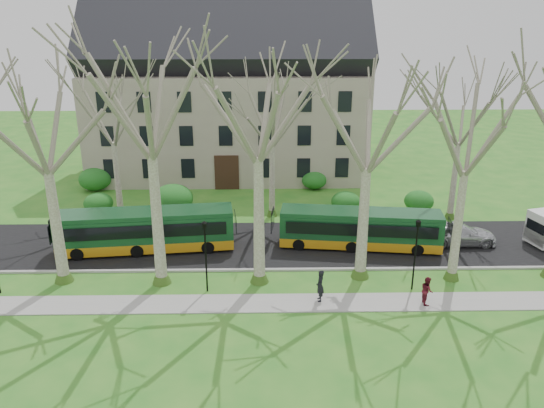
{
  "coord_description": "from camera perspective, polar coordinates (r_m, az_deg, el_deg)",
  "views": [
    {
      "loc": [
        -2.73,
        -28.42,
        15.3
      ],
      "look_at": [
        -2.15,
        3.0,
        3.94
      ],
      "focal_mm": 35.0,
      "sensor_mm": 36.0,
      "label": 1
    }
  ],
  "objects": [
    {
      "name": "pedestrian_a",
      "position": [
        29.96,
        5.19,
        -8.76
      ],
      "size": [
        0.48,
        0.7,
        1.84
      ],
      "primitive_type": "imported",
      "rotation": [
        0.0,
        0.0,
        -1.51
      ],
      "color": "black",
      "rests_on": "sidewalk"
    },
    {
      "name": "road",
      "position": [
        37.29,
        3.24,
        -4.32
      ],
      "size": [
        80.0,
        8.0,
        0.06
      ],
      "primitive_type": "cube",
      "color": "black",
      "rests_on": "ground"
    },
    {
      "name": "pedestrian_b",
      "position": [
        30.87,
        16.33,
        -8.89
      ],
      "size": [
        0.61,
        0.78,
        1.6
      ],
      "primitive_type": "imported",
      "rotation": [
        0.0,
        0.0,
        1.58
      ],
      "color": "maroon",
      "rests_on": "sidewalk"
    },
    {
      "name": "bus_lead",
      "position": [
        36.73,
        -13.35,
        -2.74
      ],
      "size": [
        11.79,
        3.65,
        2.9
      ],
      "primitive_type": null,
      "rotation": [
        0.0,
        0.0,
        0.11
      ],
      "color": "#134421",
      "rests_on": "road"
    },
    {
      "name": "sidewalk",
      "position": [
        30.2,
        4.35,
        -10.55
      ],
      "size": [
        70.0,
        2.0,
        0.06
      ],
      "primitive_type": "cube",
      "color": "gray",
      "rests_on": "ground"
    },
    {
      "name": "tree_row_verge",
      "position": [
        30.02,
        4.21,
        3.78
      ],
      "size": [
        49.0,
        7.0,
        14.0
      ],
      "color": "gray",
      "rests_on": "ground"
    },
    {
      "name": "curb",
      "position": [
        33.68,
        3.74,
        -7.05
      ],
      "size": [
        80.0,
        0.25,
        0.14
      ],
      "primitive_type": "cube",
      "color": "#A5A39E",
      "rests_on": "ground"
    },
    {
      "name": "tree_row_far",
      "position": [
        40.52,
        0.95,
        6.61
      ],
      "size": [
        33.0,
        7.0,
        12.0
      ],
      "color": "gray",
      "rests_on": "ground"
    },
    {
      "name": "building",
      "position": [
        53.01,
        -4.68,
        11.97
      ],
      "size": [
        26.5,
        12.2,
        16.0
      ],
      "color": "gray",
      "rests_on": "ground"
    },
    {
      "name": "bus_follow",
      "position": [
        36.75,
        9.44,
        -2.61
      ],
      "size": [
        11.03,
        3.63,
        2.71
      ],
      "primitive_type": null,
      "rotation": [
        0.0,
        0.0,
        -0.13
      ],
      "color": "#134421",
      "rests_on": "road"
    },
    {
      "name": "lamp_row",
      "position": [
        30.35,
        4.22,
        -4.97
      ],
      "size": [
        36.22,
        0.22,
        4.3
      ],
      "color": "black",
      "rests_on": "ground"
    },
    {
      "name": "ground",
      "position": [
        32.39,
        3.95,
        -8.36
      ],
      "size": [
        120.0,
        120.0,
        0.0
      ],
      "primitive_type": "plane",
      "color": "#297320",
      "rests_on": "ground"
    },
    {
      "name": "hedges",
      "position": [
        44.8,
        -3.48,
        1.23
      ],
      "size": [
        30.6,
        8.6,
        2.0
      ],
      "color": "#17531C",
      "rests_on": "ground"
    },
    {
      "name": "sedan",
      "position": [
        39.16,
        19.41,
        -3.03
      ],
      "size": [
        5.2,
        2.15,
        1.5
      ],
      "primitive_type": "imported",
      "rotation": [
        0.0,
        0.0,
        1.58
      ],
      "color": "#BABBC0",
      "rests_on": "road"
    }
  ]
}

